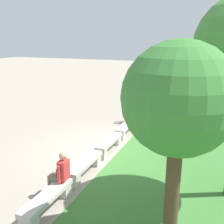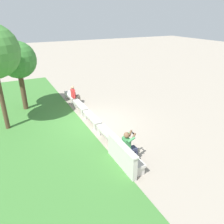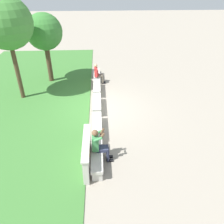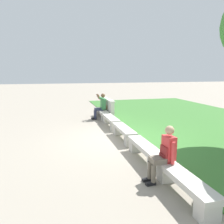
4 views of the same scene
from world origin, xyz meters
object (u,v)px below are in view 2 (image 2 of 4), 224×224
object	(u,v)px
backpack	(74,95)
bench_far	(80,106)
person_distant	(75,94)
tree_behind_wall	(18,61)
bench_end	(71,97)
person_photographer	(129,145)
bench_mid	(92,119)
bench_near	(108,135)
bench_main	(129,157)

from	to	relation	value
backpack	bench_far	bearing A→B (deg)	179.61
person_distant	tree_behind_wall	bearing A→B (deg)	78.99
bench_end	person_photographer	world-z (taller)	person_photographer
bench_far	backpack	bearing A→B (deg)	-0.39
bench_mid	backpack	distance (m)	3.15
bench_far	tree_behind_wall	size ratio (longest dim) A/B	0.43
person_photographer	backpack	world-z (taller)	person_photographer
bench_far	person_photographer	world-z (taller)	person_photographer
bench_far	person_photographer	size ratio (longest dim) A/B	1.31
bench_far	person_distant	world-z (taller)	person_distant
bench_near	bench_far	bearing A→B (deg)	0.00
person_distant	bench_near	bearing A→B (deg)	179.25
bench_main	person_photographer	xyz separation A→B (m)	(0.17, -0.08, 0.44)
bench_mid	person_distant	world-z (taller)	person_distant
person_photographer	bench_main	bearing A→B (deg)	154.84
bench_near	bench_far	distance (m)	3.83
backpack	person_distant	bearing A→B (deg)	-89.77
tree_behind_wall	bench_mid	bearing A→B (deg)	-141.84
bench_mid	backpack	xyz separation A→B (m)	(3.13, -0.01, 0.33)
bench_far	person_distant	bearing A→B (deg)	-3.12
person_distant	backpack	distance (m)	0.07
bench_far	person_distant	distance (m)	1.28
bench_end	tree_behind_wall	distance (m)	3.97
bench_main	bench_far	bearing A→B (deg)	0.00
bench_far	backpack	world-z (taller)	backpack
bench_near	bench_end	world-z (taller)	same
bench_near	person_photographer	xyz separation A→B (m)	(-1.75, -0.08, 0.44)
bench_main	bench_near	bearing A→B (deg)	0.00
bench_main	bench_end	xyz separation A→B (m)	(7.65, 0.00, 0.00)
bench_main	tree_behind_wall	bearing A→B (deg)	21.15
bench_mid	person_distant	xyz separation A→B (m)	(3.13, -0.07, 0.38)
bench_mid	backpack	bearing A→B (deg)	-0.15
person_photographer	bench_end	bearing A→B (deg)	0.60
person_photographer	person_distant	xyz separation A→B (m)	(6.79, 0.01, -0.06)
backpack	bench_main	bearing A→B (deg)	179.93
bench_mid	backpack	size ratio (longest dim) A/B	4.05
person_photographer	backpack	xyz separation A→B (m)	(6.79, 0.07, -0.11)
bench_far	person_photographer	xyz separation A→B (m)	(-5.57, -0.08, 0.44)
person_photographer	person_distant	distance (m)	6.79
bench_main	bench_far	size ratio (longest dim) A/B	1.00
bench_mid	person_distant	bearing A→B (deg)	-1.21
bench_mid	bench_end	size ratio (longest dim) A/B	1.00
bench_mid	tree_behind_wall	world-z (taller)	tree_behind_wall
bench_main	tree_behind_wall	size ratio (longest dim) A/B	0.43
bench_end	backpack	xyz separation A→B (m)	(-0.69, -0.01, 0.33)
bench_mid	tree_behind_wall	distance (m)	5.43
bench_mid	tree_behind_wall	size ratio (longest dim) A/B	0.43
person_distant	backpack	size ratio (longest dim) A/B	2.94
bench_mid	person_photographer	xyz separation A→B (m)	(-3.66, -0.08, 0.44)
bench_mid	bench_far	size ratio (longest dim) A/B	1.00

